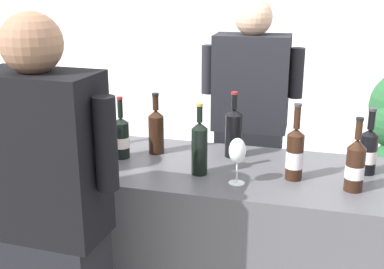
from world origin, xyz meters
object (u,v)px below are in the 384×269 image
object	(u,v)px
wine_bottle_0	(234,132)
wine_bottle_4	(86,127)
wine_glass	(237,153)
person_server	(249,145)
wine_bottle_7	(44,128)
wine_bottle_6	(121,137)
wine_bottle_1	(295,153)
wine_bottle_2	(199,147)
wine_bottle_8	(156,130)
wine_bottle_5	(368,151)
ice_bucket	(85,144)
wine_bottle_3	(355,165)
person_guest	(50,241)

from	to	relation	value
wine_bottle_0	wine_bottle_4	xyz separation A→B (m)	(-0.76, -0.08, -0.01)
wine_glass	person_server	world-z (taller)	person_server
wine_bottle_7	wine_bottle_6	bearing A→B (deg)	8.78
wine_glass	wine_bottle_0	bearing A→B (deg)	103.43
wine_bottle_1	wine_bottle_2	size ratio (longest dim) A/B	1.04
wine_bottle_8	wine_bottle_2	bearing A→B (deg)	-37.80
wine_bottle_1	wine_glass	xyz separation A→B (m)	(-0.23, -0.12, 0.02)
wine_bottle_5	wine_bottle_1	bearing A→B (deg)	-153.32
wine_bottle_6	ice_bucket	size ratio (longest dim) A/B	1.27
wine_bottle_8	ice_bucket	bearing A→B (deg)	-128.74
wine_bottle_3	wine_bottle_7	bearing A→B (deg)	177.84
wine_bottle_3	wine_glass	distance (m)	0.49
wine_bottle_1	wine_bottle_5	distance (m)	0.35
wine_bottle_1	person_guest	world-z (taller)	person_guest
wine_bottle_5	person_guest	xyz separation A→B (m)	(-1.18, -0.77, -0.22)
wine_bottle_0	wine_bottle_7	distance (m)	0.95
wine_bottle_2	person_server	distance (m)	0.83
wine_bottle_2	wine_bottle_6	distance (m)	0.44
ice_bucket	wine_glass	bearing A→B (deg)	1.13
wine_bottle_3	wine_bottle_8	bearing A→B (deg)	166.63
wine_bottle_4	wine_bottle_5	distance (m)	1.39
wine_bottle_7	wine_bottle_8	xyz separation A→B (m)	(0.54, 0.17, -0.02)
wine_bottle_5	wine_bottle_8	size ratio (longest dim) A/B	0.98
ice_bucket	wine_bottle_6	bearing A→B (deg)	62.56
person_guest	wine_bottle_4	bearing A→B (deg)	105.74
wine_bottle_8	person_guest	xyz separation A→B (m)	(-0.16, -0.78, -0.23)
wine_bottle_2	wine_bottle_5	xyz separation A→B (m)	(0.74, 0.21, -0.02)
wine_bottle_5	ice_bucket	size ratio (longest dim) A/B	1.26
wine_glass	person_server	bearing A→B (deg)	95.29
wine_bottle_1	person_guest	size ratio (longest dim) A/B	0.20
wine_bottle_6	wine_glass	distance (m)	0.64
wine_bottle_1	wine_bottle_7	xyz separation A→B (m)	(-1.24, -0.00, 0.02)
wine_bottle_5	wine_glass	size ratio (longest dim) A/B	1.48
wine_bottle_7	wine_bottle_1	bearing A→B (deg)	0.15
person_server	ice_bucket	bearing A→B (deg)	-126.15
wine_bottle_0	person_server	size ratio (longest dim) A/B	0.20
wine_bottle_1	wine_bottle_3	world-z (taller)	wine_bottle_1
wine_bottle_3	wine_bottle_6	world-z (taller)	wine_bottle_3
wine_glass	person_server	size ratio (longest dim) A/B	0.12
wine_bottle_0	wine_bottle_6	size ratio (longest dim) A/B	1.07
wine_bottle_0	wine_bottle_3	world-z (taller)	wine_bottle_0
wine_bottle_3	wine_bottle_7	distance (m)	1.49
wine_bottle_2	wine_bottle_6	bearing A→B (deg)	165.55
wine_glass	person_guest	size ratio (longest dim) A/B	0.12
wine_bottle_5	wine_bottle_7	world-z (taller)	wine_bottle_7
wine_bottle_5	wine_bottle_6	distance (m)	1.17
person_guest	wine_bottle_3	bearing A→B (deg)	26.12
wine_bottle_2	wine_bottle_6	size ratio (longest dim) A/B	1.07
wine_bottle_0	wine_bottle_5	xyz separation A→B (m)	(0.63, -0.06, -0.02)
wine_bottle_5	wine_bottle_8	distance (m)	1.02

